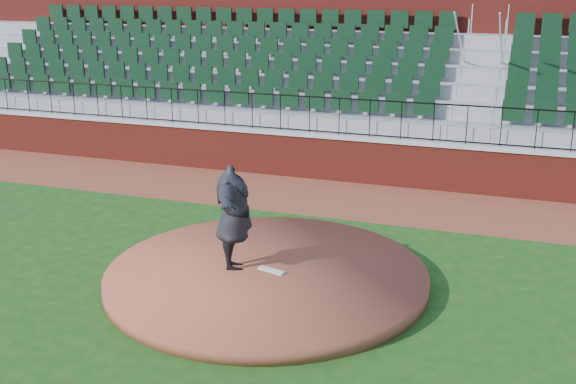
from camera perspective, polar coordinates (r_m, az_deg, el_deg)
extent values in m
plane|color=#184213|center=(13.57, -2.09, -7.03)|extent=(90.00, 90.00, 0.00)
cube|color=brown|center=(18.38, 3.98, -0.44)|extent=(34.00, 3.20, 0.01)
cube|color=maroon|center=(19.70, 5.24, 2.54)|extent=(34.00, 0.35, 1.20)
cube|color=#B7B7B7|center=(19.55, 5.29, 4.39)|extent=(34.00, 0.45, 0.10)
cube|color=maroon|center=(24.63, 8.56, 10.47)|extent=(34.00, 0.50, 5.50)
cylinder|color=brown|center=(13.42, -1.72, -6.74)|extent=(6.02, 6.02, 0.25)
cube|color=silver|center=(13.30, -1.34, -6.29)|extent=(0.56, 0.28, 0.04)
imported|color=black|center=(13.13, -4.38, -2.03)|extent=(1.58, 2.53, 2.01)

